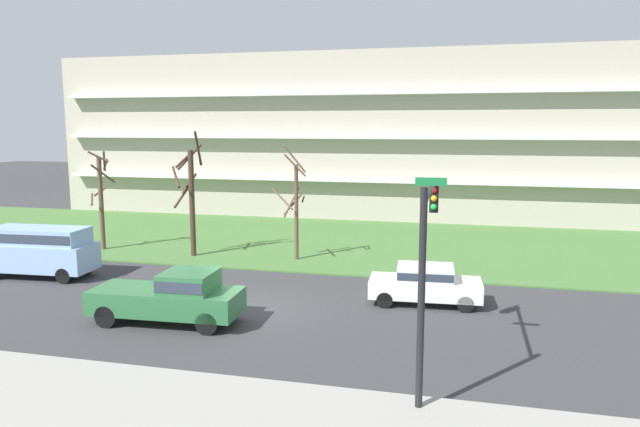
# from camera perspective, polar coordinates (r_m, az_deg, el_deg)

# --- Properties ---
(ground) EXTENTS (160.00, 160.00, 0.00)m
(ground) POSITION_cam_1_polar(r_m,az_deg,el_deg) (23.01, -6.69, -9.42)
(ground) COLOR #38383A
(sidewalk_curb_near) EXTENTS (80.00, 4.00, 0.15)m
(sidewalk_curb_near) POSITION_cam_1_polar(r_m,az_deg,el_deg) (16.26, -17.02, -17.35)
(sidewalk_curb_near) COLOR #99968E
(sidewalk_curb_near) RESTS_ON ground
(grass_lawn_strip) EXTENTS (80.00, 16.00, 0.08)m
(grass_lawn_strip) POSITION_cam_1_polar(r_m,az_deg,el_deg) (36.03, 1.08, -2.71)
(grass_lawn_strip) COLOR #477238
(grass_lawn_strip) RESTS_ON ground
(apartment_building) EXTENTS (48.71, 11.93, 12.52)m
(apartment_building) POSITION_cam_1_polar(r_m,az_deg,el_deg) (48.59, 4.62, 7.57)
(apartment_building) COLOR #B2A899
(apartment_building) RESTS_ON ground
(tree_far_left) EXTENTS (1.67, 1.51, 5.72)m
(tree_far_left) POSITION_cam_1_polar(r_m,az_deg,el_deg) (35.30, -20.57, 1.45)
(tree_far_left) COLOR brown
(tree_far_left) RESTS_ON ground
(tree_left) EXTENTS (1.75, 2.16, 6.81)m
(tree_left) POSITION_cam_1_polar(r_m,az_deg,el_deg) (32.18, -12.50, 1.77)
(tree_left) COLOR #423023
(tree_left) RESTS_ON ground
(tree_center) EXTENTS (1.98, 2.09, 6.07)m
(tree_center) POSITION_cam_1_polar(r_m,az_deg,el_deg) (30.56, -2.43, 0.71)
(tree_center) COLOR brown
(tree_center) RESTS_ON ground
(pickup_green_near_left) EXTENTS (5.49, 2.25, 1.95)m
(pickup_green_near_left) POSITION_cam_1_polar(r_m,az_deg,el_deg) (21.87, -14.20, -7.80)
(pickup_green_near_left) COLOR #2D6B3D
(pickup_green_near_left) RESTS_ON ground
(sedan_white_center_left) EXTENTS (4.50, 2.05, 1.57)m
(sedan_white_center_left) POSITION_cam_1_polar(r_m,az_deg,el_deg) (23.84, 10.21, -6.67)
(sedan_white_center_left) COLOR white
(sedan_white_center_left) RESTS_ON ground
(van_blue_center_right) EXTENTS (5.31, 2.31, 2.36)m
(van_blue_center_right) POSITION_cam_1_polar(r_m,az_deg,el_deg) (30.51, -25.76, -3.04)
(van_blue_center_right) COLOR #8CB2E0
(van_blue_center_right) RESTS_ON ground
(traffic_signal_mast) EXTENTS (0.90, 5.60, 5.65)m
(traffic_signal_mast) POSITION_cam_1_polar(r_m,az_deg,el_deg) (16.22, 10.44, -2.84)
(traffic_signal_mast) COLOR black
(traffic_signal_mast) RESTS_ON ground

